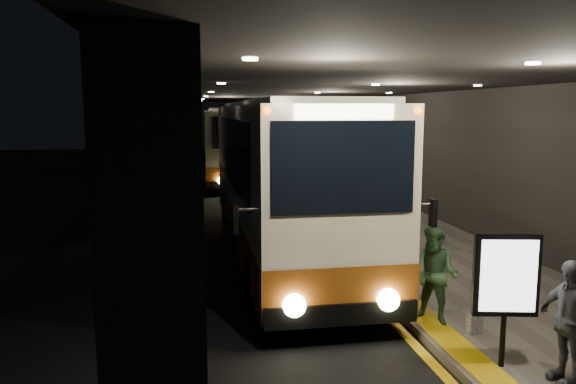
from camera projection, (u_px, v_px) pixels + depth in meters
ground at (246, 277)px, 12.89m from camera, size 90.00×90.00×0.00m
lane_line_white at (173, 233)px, 17.46m from camera, size 0.12×50.00×0.01m
kerb_stripe_yellow at (304, 229)px, 18.16m from camera, size 0.18×50.00×0.01m
sidewalk at (375, 224)px, 18.55m from camera, size 4.50×50.00×0.15m
tactile_strip at (319, 223)px, 18.22m from camera, size 0.50×50.00×0.01m
terminal_wall at (442, 135)px, 18.51m from camera, size 0.10×50.00×6.00m
support_columns at (180, 166)px, 16.21m from camera, size 0.80×24.80×4.40m
canopy at (309, 84)px, 17.52m from camera, size 9.00×50.00×0.40m
coach_main at (281, 184)px, 14.80m from camera, size 2.62×12.58×3.91m
coach_second at (229, 147)px, 30.36m from camera, size 2.81×12.10×3.78m
coach_third at (219, 139)px, 41.01m from camera, size 2.65×11.25×3.52m
passenger_boarding at (375, 231)px, 13.13m from camera, size 0.52×0.68×1.68m
passenger_waiting_green at (435, 275)px, 9.63m from camera, size 0.94×0.95×1.71m
passenger_waiting_grey at (569, 322)px, 7.52m from camera, size 0.61×1.04×1.70m
bag_polka at (475, 324)px, 9.26m from camera, size 0.29×0.18×0.32m
info_sign at (506, 278)px, 7.90m from camera, size 0.92×0.29×1.95m
stanchion_post at (387, 262)px, 11.58m from camera, size 0.05×0.05×1.09m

